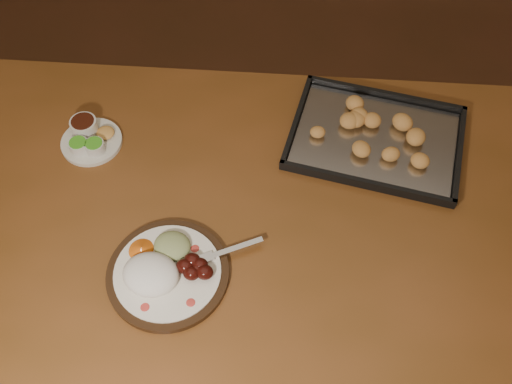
% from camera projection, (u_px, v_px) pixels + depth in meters
% --- Properties ---
extents(ground, '(4.00, 4.00, 0.00)m').
position_uv_depth(ground, '(204.00, 265.00, 2.02)').
color(ground, '#532C1C').
rests_on(ground, ground).
extents(dining_table, '(1.65, 1.18, 0.75)m').
position_uv_depth(dining_table, '(217.00, 237.00, 1.34)').
color(dining_table, brown).
rests_on(dining_table, ground).
extents(dinner_plate, '(0.30, 0.25, 0.06)m').
position_uv_depth(dinner_plate, '(165.00, 270.00, 1.16)').
color(dinner_plate, black).
rests_on(dinner_plate, dining_table).
extents(condiment_saucer, '(0.15, 0.15, 0.05)m').
position_uv_depth(condiment_saucer, '(89.00, 138.00, 1.36)').
color(condiment_saucer, beige).
rests_on(condiment_saucer, dining_table).
extents(baking_tray, '(0.41, 0.30, 0.04)m').
position_uv_depth(baking_tray, '(375.00, 137.00, 1.37)').
color(baking_tray, black).
rests_on(baking_tray, dining_table).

